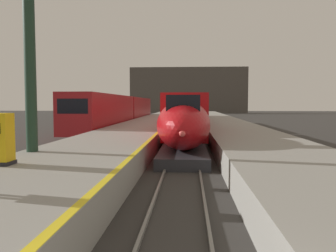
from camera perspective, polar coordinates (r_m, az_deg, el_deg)
name	(u,v)px	position (r m, az deg, el deg)	size (l,w,h in m)	color
platform_left	(136,133)	(27.49, -5.50, -1.24)	(4.80, 110.00, 1.05)	gray
platform_right	(236,134)	(27.40, 11.48, -1.31)	(4.80, 110.00, 1.05)	gray
platform_left_safety_stripe	(164,127)	(27.18, -0.75, -0.16)	(0.20, 107.80, 0.01)	yellow
rail_main_left	(177,136)	(29.94, 1.60, -1.70)	(0.08, 110.00, 0.12)	slate
rail_main_right	(194,136)	(29.93, 4.47, -1.71)	(0.08, 110.00, 0.12)	slate
rail_secondary_left	(88,135)	(31.29, -13.40, -1.56)	(0.08, 110.00, 0.12)	slate
rail_secondary_right	(104,136)	(30.88, -10.74, -1.59)	(0.08, 110.00, 0.12)	slate
highspeed_train_main	(186,114)	(32.96, 3.10, 2.05)	(2.92, 38.68, 3.60)	#B20F14
regional_train_adjacent	(122,110)	(42.78, -7.72, 2.71)	(2.85, 36.60, 3.80)	maroon
station_column_mid	(28,7)	(14.76, -22.51, 18.15)	(4.00, 0.68, 9.36)	#1E3828
ticket_machine_yellow	(0,141)	(11.63, -26.57, -2.29)	(0.76, 0.62, 1.60)	yellow
terminus_back_wall	(188,90)	(104.36, 3.46, 6.06)	(36.00, 2.00, 14.00)	#4C4742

